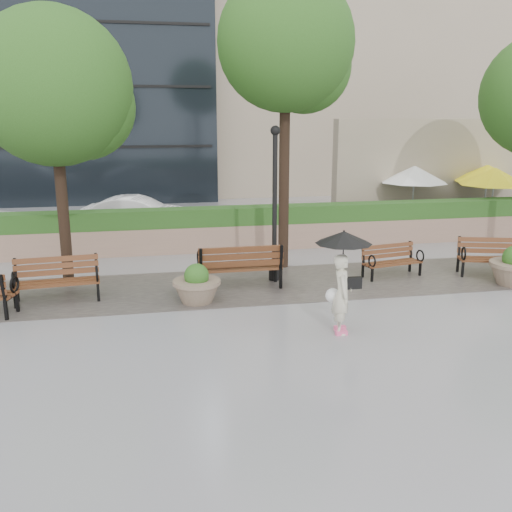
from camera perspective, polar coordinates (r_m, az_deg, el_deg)
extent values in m
plane|color=gray|center=(11.50, 2.21, -7.25)|extent=(100.00, 100.00, 0.00)
cube|color=#383330|center=(14.28, -0.54, -2.95)|extent=(28.00, 3.20, 0.01)
cube|color=#967461|center=(18.00, -2.88, 1.91)|extent=(24.00, 0.80, 0.80)
cube|color=#244E1A|center=(17.87, -2.91, 4.03)|extent=(24.00, 0.75, 0.55)
cube|color=tan|center=(23.79, 19.45, 7.99)|extent=(10.00, 0.60, 4.00)
cube|color=#244E1A|center=(21.87, 20.86, 3.30)|extent=(8.00, 0.50, 0.90)
cube|color=black|center=(21.97, -4.37, 3.04)|extent=(40.00, 7.00, 0.00)
cube|color=tan|center=(36.16, 10.10, 23.09)|extent=(18.00, 10.00, 20.00)
torus|color=black|center=(13.22, -23.01, -2.62)|extent=(0.14, 0.38, 0.38)
cube|color=brown|center=(13.69, -19.28, -2.53)|extent=(1.91, 0.73, 0.05)
cube|color=brown|center=(13.88, -19.33, -0.93)|extent=(1.87, 0.30, 0.44)
cube|color=black|center=(13.78, -19.20, -3.37)|extent=(1.92, 0.84, 0.48)
torus|color=black|center=(13.54, -23.10, -2.23)|extent=(0.09, 0.39, 0.38)
torus|color=black|center=(13.43, -15.62, -1.73)|extent=(0.09, 0.39, 0.38)
cube|color=brown|center=(14.01, -1.69, -1.16)|extent=(2.06, 0.63, 0.06)
cube|color=brown|center=(13.62, -1.47, -0.06)|extent=(2.06, 0.15, 0.48)
cube|color=black|center=(14.05, -1.66, -2.14)|extent=(2.06, 0.74, 0.53)
torus|color=black|center=(14.34, 2.00, 0.05)|extent=(0.06, 0.42, 0.42)
torus|color=black|center=(14.04, -5.76, -0.33)|extent=(0.06, 0.42, 0.42)
cube|color=brown|center=(15.33, 13.50, -0.67)|extent=(1.64, 0.77, 0.04)
cube|color=brown|center=(15.46, 13.03, 0.51)|extent=(1.57, 0.41, 0.37)
cube|color=black|center=(15.40, 13.41, -1.31)|extent=(1.65, 0.85, 0.40)
torus|color=black|center=(14.75, 11.53, -0.51)|extent=(0.10, 0.33, 0.32)
torus|color=black|center=(15.61, 16.10, 0.02)|extent=(0.10, 0.33, 0.32)
cube|color=brown|center=(16.27, 22.79, -0.33)|extent=(1.91, 1.05, 0.05)
cube|color=brown|center=(16.46, 22.60, 0.98)|extent=(1.79, 0.64, 0.43)
cube|color=black|center=(16.35, 22.69, -1.03)|extent=(1.94, 1.14, 0.47)
torus|color=black|center=(15.81, 20.05, 0.22)|extent=(0.16, 0.38, 0.38)
cylinder|color=#7F6B56|center=(12.95, -5.95, -2.61)|extent=(1.09, 1.09, 0.09)
sphere|color=#214915|center=(12.91, -5.96, -1.98)|extent=(0.56, 0.56, 0.56)
cylinder|color=black|center=(14.34, 1.88, 4.76)|extent=(0.12, 0.12, 3.73)
cylinder|color=black|center=(14.71, 1.82, -1.85)|extent=(0.28, 0.28, 0.30)
sphere|color=black|center=(14.16, 1.94, 12.43)|extent=(0.24, 0.24, 0.24)
cylinder|color=black|center=(15.11, -18.86, 5.92)|extent=(0.28, 0.28, 4.48)
sphere|color=#214915|center=(15.00, -19.66, 15.62)|extent=(3.77, 3.77, 3.77)
sphere|color=#214915|center=(15.22, -17.05, 14.09)|extent=(2.64, 2.64, 2.64)
cylinder|color=black|center=(15.55, 2.84, 8.88)|extent=(0.28, 0.28, 5.56)
sphere|color=#214915|center=(15.59, 2.99, 20.59)|extent=(3.55, 3.55, 3.55)
sphere|color=#214915|center=(15.98, 4.89, 18.40)|extent=(2.48, 2.48, 2.48)
cylinder|color=black|center=(22.35, 15.23, 2.90)|extent=(0.40, 0.40, 0.10)
cylinder|color=#99999E|center=(22.18, 15.41, 5.56)|extent=(0.06, 0.06, 2.20)
cone|color=white|center=(22.07, 15.56, 7.87)|extent=(2.50, 2.50, 0.60)
cylinder|color=black|center=(22.58, 22.27, 2.45)|extent=(0.40, 0.40, 0.10)
cylinder|color=#99999E|center=(22.41, 22.52, 5.07)|extent=(0.06, 0.06, 2.20)
cone|color=yellow|center=(22.30, 22.74, 7.36)|extent=(2.50, 2.50, 0.60)
cylinder|color=black|center=(23.73, 21.70, 3.02)|extent=(0.40, 0.40, 0.10)
cylinder|color=#99999E|center=(23.57, 21.93, 5.52)|extent=(0.06, 0.06, 2.20)
cone|color=yellow|center=(23.47, 22.13, 7.69)|extent=(2.50, 2.50, 0.60)
imported|color=white|center=(21.26, -11.72, 4.15)|extent=(4.06, 2.17, 1.27)
imported|color=beige|center=(11.15, 8.60, -3.52)|extent=(0.55, 0.69, 1.68)
cube|color=#F2598C|center=(11.52, 8.39, -7.13)|extent=(0.15, 0.25, 0.08)
cube|color=#F2598C|center=(11.28, 8.54, -7.60)|extent=(0.15, 0.25, 0.08)
cube|color=black|center=(11.18, 9.72, -2.67)|extent=(0.17, 0.33, 0.23)
sphere|color=white|center=(11.39, 7.70, -3.94)|extent=(0.29, 0.29, 0.29)
cylinder|color=black|center=(11.03, 8.69, -0.31)|extent=(0.02, 0.02, 0.89)
cone|color=black|center=(10.93, 8.77, 1.83)|extent=(1.09, 1.09, 0.23)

